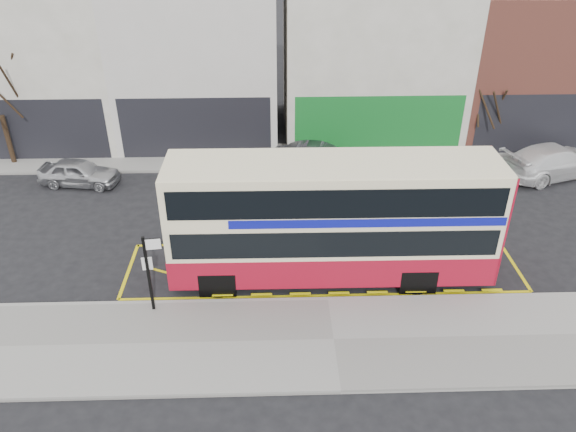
{
  "coord_description": "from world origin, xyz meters",
  "views": [
    {
      "loc": [
        -1.77,
        -14.9,
        12.0
      ],
      "look_at": [
        -1.25,
        2.0,
        1.94
      ],
      "focal_mm": 35.0,
      "sensor_mm": 36.0,
      "label": 1
    }
  ],
  "objects_px": {
    "car_grey": "(321,163)",
    "car_white": "(555,161)",
    "bus_stop_post": "(149,266)",
    "car_silver": "(79,173)",
    "double_decker_bus": "(333,219)",
    "street_tree_right": "(490,96)"
  },
  "relations": [
    {
      "from": "car_white",
      "to": "street_tree_right",
      "type": "relative_size",
      "value": 1.16
    },
    {
      "from": "double_decker_bus",
      "to": "street_tree_right",
      "type": "xyz_separation_m",
      "value": [
        8.67,
        10.08,
        0.78
      ]
    },
    {
      "from": "car_grey",
      "to": "car_white",
      "type": "xyz_separation_m",
      "value": [
        11.01,
        -0.09,
        -0.01
      ]
    },
    {
      "from": "double_decker_bus",
      "to": "bus_stop_post",
      "type": "bearing_deg",
      "value": -162.01
    },
    {
      "from": "double_decker_bus",
      "to": "street_tree_right",
      "type": "height_order",
      "value": "street_tree_right"
    },
    {
      "from": "bus_stop_post",
      "to": "car_white",
      "type": "distance_m",
      "value": 19.54
    },
    {
      "from": "car_grey",
      "to": "car_silver",
      "type": "bearing_deg",
      "value": 105.5
    },
    {
      "from": "double_decker_bus",
      "to": "car_white",
      "type": "relative_size",
      "value": 2.09
    },
    {
      "from": "car_grey",
      "to": "street_tree_right",
      "type": "relative_size",
      "value": 1.04
    },
    {
      "from": "bus_stop_post",
      "to": "double_decker_bus",
      "type": "bearing_deg",
      "value": 11.12
    },
    {
      "from": "car_silver",
      "to": "car_grey",
      "type": "height_order",
      "value": "car_grey"
    },
    {
      "from": "double_decker_bus",
      "to": "car_silver",
      "type": "height_order",
      "value": "double_decker_bus"
    },
    {
      "from": "bus_stop_post",
      "to": "car_white",
      "type": "xyz_separation_m",
      "value": [
        17.12,
        9.36,
        -1.06
      ]
    },
    {
      "from": "car_grey",
      "to": "street_tree_right",
      "type": "distance_m",
      "value": 9.08
    },
    {
      "from": "car_silver",
      "to": "car_white",
      "type": "bearing_deg",
      "value": -81.19
    },
    {
      "from": "double_decker_bus",
      "to": "car_grey",
      "type": "distance_m",
      "value": 7.74
    },
    {
      "from": "car_white",
      "to": "street_tree_right",
      "type": "bearing_deg",
      "value": 26.09
    },
    {
      "from": "car_white",
      "to": "street_tree_right",
      "type": "xyz_separation_m",
      "value": [
        -2.59,
        2.58,
        2.31
      ]
    },
    {
      "from": "double_decker_bus",
      "to": "street_tree_right",
      "type": "bearing_deg",
      "value": 49.6
    },
    {
      "from": "double_decker_bus",
      "to": "bus_stop_post",
      "type": "xyz_separation_m",
      "value": [
        -5.86,
        -1.87,
        -0.48
      ]
    },
    {
      "from": "car_silver",
      "to": "car_white",
      "type": "height_order",
      "value": "car_white"
    },
    {
      "from": "bus_stop_post",
      "to": "car_white",
      "type": "relative_size",
      "value": 0.52
    }
  ]
}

